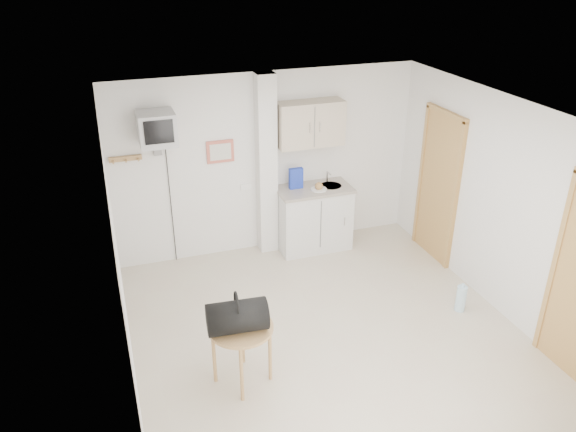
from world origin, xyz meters
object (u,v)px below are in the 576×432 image
object	(u,v)px
crt_television	(157,130)
water_bottle	(461,298)
duffel_bag	(237,316)
round_table	(241,334)

from	to	relation	value
crt_television	water_bottle	bearing A→B (deg)	-33.73
duffel_bag	water_bottle	bearing A→B (deg)	12.43
crt_television	duffel_bag	bearing A→B (deg)	-82.49
duffel_bag	round_table	bearing A→B (deg)	54.28
round_table	duffel_bag	world-z (taller)	duffel_bag
water_bottle	duffel_bag	bearing A→B (deg)	-172.41
round_table	water_bottle	bearing A→B (deg)	6.71
crt_television	round_table	distance (m)	2.79
duffel_bag	crt_television	bearing A→B (deg)	102.36
crt_television	round_table	world-z (taller)	crt_television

